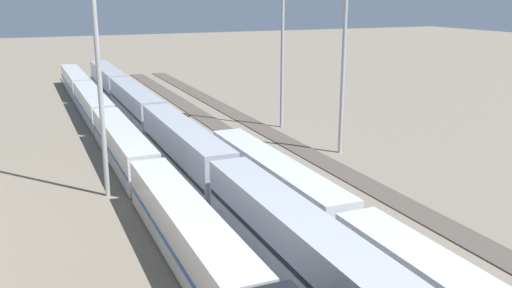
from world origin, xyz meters
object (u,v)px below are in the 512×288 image
light_mast_0 (283,8)px  train_on_track_3 (184,149)px  train_on_track_2 (349,233)px  light_mast_1 (95,22)px  train_on_track_4 (119,140)px

light_mast_0 → train_on_track_3: bearing=129.0°
train_on_track_2 → light_mast_1: size_ratio=1.99×
train_on_track_2 → light_mast_1: 26.92m
light_mast_1 → train_on_track_3: bearing=-68.0°
train_on_track_2 → light_mast_0: (37.17, -13.00, 13.81)m
train_on_track_4 → light_mast_0: 27.49m
train_on_track_3 → light_mast_0: (14.55, -18.00, 13.22)m
train_on_track_2 → light_mast_0: light_mast_0 is taller
train_on_track_4 → light_mast_1: size_ratio=4.85×
train_on_track_2 → train_on_track_4: size_ratio=0.41×
light_mast_0 → light_mast_1: (-17.82, 26.10, -0.43)m
train_on_track_4 → light_mast_0: (6.09, -23.00, 13.78)m
train_on_track_2 → light_mast_1: light_mast_1 is taller
train_on_track_4 → light_mast_1: bearing=165.2°
train_on_track_4 → light_mast_0: bearing=-75.2°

